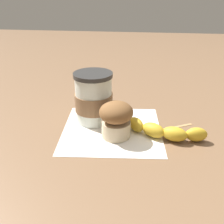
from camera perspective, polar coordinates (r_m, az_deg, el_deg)
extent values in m
plane|color=brown|center=(0.65, 0.00, -3.82)|extent=(3.00, 3.00, 0.00)
cube|color=white|center=(0.65, 0.00, -3.76)|extent=(0.26, 0.26, 0.00)
cylinder|color=silver|center=(0.67, -4.00, 2.79)|extent=(0.09, 0.09, 0.12)
cylinder|color=#2D2D2D|center=(0.65, -4.18, 8.06)|extent=(0.10, 0.10, 0.01)
cylinder|color=#846042|center=(0.67, -3.98, 2.22)|extent=(0.10, 0.10, 0.04)
cylinder|color=beige|center=(0.62, 0.89, -3.67)|extent=(0.07, 0.07, 0.04)
ellipsoid|color=brown|center=(0.60, 0.92, -0.06)|extent=(0.08, 0.08, 0.05)
ellipsoid|color=gold|center=(0.64, 5.29, -2.52)|extent=(0.05, 0.06, 0.03)
ellipsoid|color=gold|center=(0.62, 8.99, -3.90)|extent=(0.07, 0.06, 0.03)
ellipsoid|color=gold|center=(0.62, 13.46, -4.68)|extent=(0.06, 0.05, 0.03)
ellipsoid|color=gold|center=(0.63, 17.89, -4.68)|extent=(0.05, 0.03, 0.03)
cube|color=tan|center=(0.68, 13.16, -3.29)|extent=(0.10, 0.06, 0.00)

